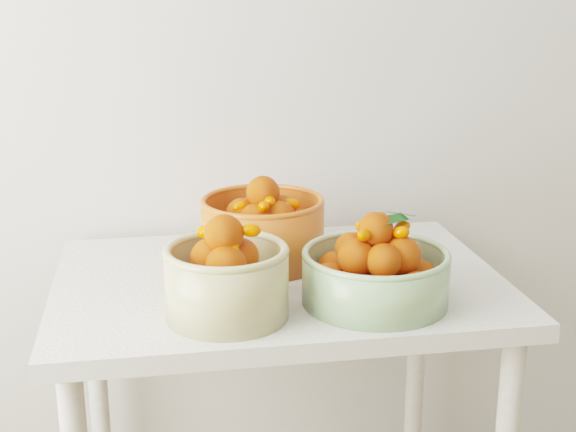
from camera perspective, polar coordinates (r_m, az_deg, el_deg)
name	(u,v)px	position (r m, az deg, el deg)	size (l,w,h in m)	color
table	(279,316)	(1.85, -0.66, -7.13)	(1.00, 0.70, 0.75)	silver
bowl_cream	(227,279)	(1.58, -4.38, -4.46)	(0.31, 0.31, 0.21)	tan
bowl_green	(375,272)	(1.66, 6.18, -3.95)	(0.37, 0.37, 0.20)	#8EB47D
bowl_orange	(263,229)	(1.88, -1.79, -0.92)	(0.36, 0.36, 0.21)	#D24E1B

